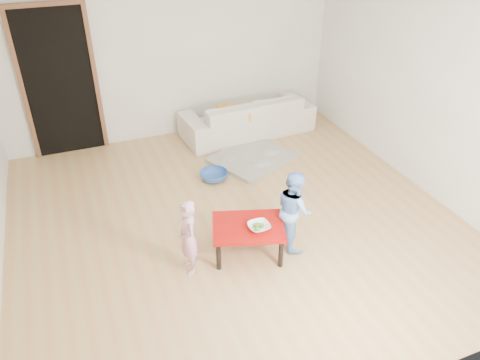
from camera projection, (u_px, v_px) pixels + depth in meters
floor at (234, 219)px, 5.50m from camera, size 5.00×5.00×0.01m
back_wall at (171, 51)px, 6.79m from camera, size 5.00×0.02×2.60m
right_wall at (427, 85)px, 5.60m from camera, size 0.02×5.00×2.60m
doorway at (60, 84)px, 6.42m from camera, size 1.02×0.08×2.11m
sofa at (247, 116)px, 7.28m from camera, size 2.09×0.93×0.60m
cushion at (234, 113)px, 6.98m from camera, size 0.56×0.52×0.12m
red_table at (248, 239)px, 4.89m from camera, size 0.86×0.75×0.36m
bowl at (259, 227)px, 4.73m from camera, size 0.22×0.22×0.05m
broccoli at (259, 227)px, 4.73m from camera, size 0.12×0.12×0.06m
child_pink at (188, 238)px, 4.55m from camera, size 0.21×0.31×0.82m
child_blue at (294, 209)px, 4.88m from camera, size 0.37×0.46×0.90m
basin at (214, 176)px, 6.21m from camera, size 0.37×0.37×0.12m
blanket at (252, 158)px, 6.70m from camera, size 1.33×1.24×0.05m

